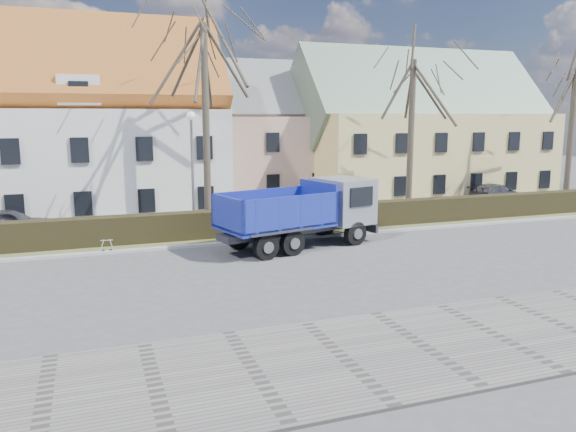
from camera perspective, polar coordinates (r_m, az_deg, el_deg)
name	(u,v)px	position (r m, az deg, el deg)	size (l,w,h in m)	color
ground	(302,265)	(22.27, 1.47, -5.04)	(120.00, 120.00, 0.00)	#494A4C
sidewalk_near	(422,346)	(15.06, 13.47, -12.73)	(80.00, 5.00, 0.08)	slate
curb_far	(267,240)	(26.47, -2.11, -2.47)	(80.00, 0.30, 0.12)	#A5A5A4
grass_strip	(258,234)	(27.97, -3.10, -1.82)	(80.00, 3.00, 0.10)	#535A32
hedge	(259,223)	(27.66, -2.99, -0.68)	(60.00, 0.90, 1.30)	black
building_pink	(256,141)	(41.78, -3.29, 7.58)	(10.80, 8.80, 8.00)	tan
building_yellow	(419,137)	(44.04, 13.16, 7.79)	(18.80, 10.80, 8.50)	#E0C97B
tree_1	(206,106)	(29.13, -8.38, 10.99)	(9.20, 9.20, 12.65)	#3E362B
tree_2	(411,122)	(33.62, 12.42, 9.32)	(8.00, 8.00, 11.00)	#3E362B
tree_3	(572,126)	(41.24, 26.86, 8.20)	(7.60, 7.60, 10.45)	#3E362B
dump_truck	(294,214)	(24.94, 0.60, 0.21)	(7.65, 2.84, 3.06)	navy
streetlight	(193,174)	(27.60, -9.67, 4.23)	(0.48, 0.48, 6.13)	gray
cart_frame	(102,246)	(25.36, -18.40, -2.91)	(0.73, 0.42, 0.67)	silver
parked_car_a	(9,223)	(30.41, -26.51, -0.63)	(1.69, 4.20, 1.43)	#2E2D37
parked_car_b	(494,193)	(40.46, 20.21, 2.16)	(1.88, 4.63, 1.34)	#33333A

